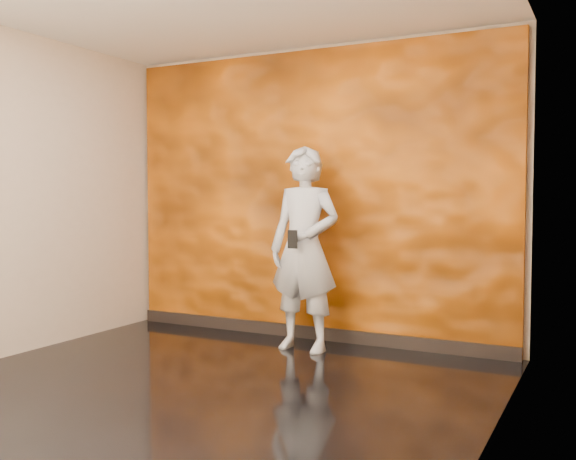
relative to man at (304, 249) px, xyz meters
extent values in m
cube|color=black|center=(-0.16, -1.49, -0.91)|extent=(4.00, 4.00, 0.01)
cube|color=#C3AE96|center=(-0.16, 0.51, 0.49)|extent=(4.00, 0.02, 2.80)
cube|color=#C3AE96|center=(1.84, -1.49, 0.49)|extent=(0.02, 4.00, 2.80)
cube|color=orange|center=(-0.16, 0.47, 0.47)|extent=(3.90, 0.06, 2.75)
cube|color=black|center=(-0.16, 0.43, -0.85)|extent=(3.90, 0.04, 0.12)
imported|color=#91979F|center=(0.00, 0.00, 0.00)|extent=(0.68, 0.46, 1.81)
cube|color=black|center=(0.01, -0.26, 0.10)|extent=(0.09, 0.02, 0.16)
camera|label=1|loc=(2.44, -5.11, 0.46)|focal=40.00mm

